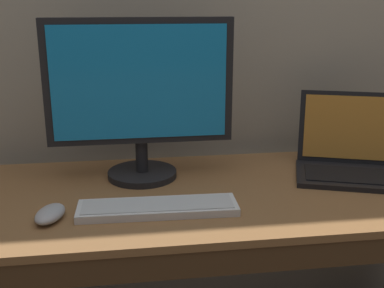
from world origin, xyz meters
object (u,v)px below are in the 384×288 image
wired_keyboard (158,208)px  computer_mouse (50,214)px  laptop_black (350,156)px  external_monitor (140,95)px

wired_keyboard → computer_mouse: 0.27m
laptop_black → computer_mouse: laptop_black is taller
laptop_black → wired_keyboard: 0.65m
computer_mouse → external_monitor: bearing=63.9°
external_monitor → computer_mouse: size_ratio=4.96×
external_monitor → wired_keyboard: (0.03, -0.24, -0.25)m
external_monitor → wired_keyboard: 0.35m
external_monitor → wired_keyboard: size_ratio=1.31×
laptop_black → computer_mouse: bearing=-166.5°
laptop_black → wired_keyboard: (-0.61, -0.20, -0.05)m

